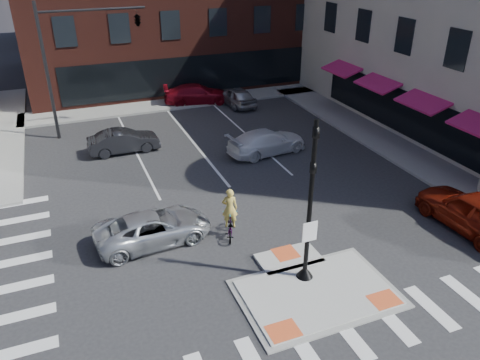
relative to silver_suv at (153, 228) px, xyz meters
name	(u,v)px	position (x,y,z in m)	size (l,w,h in m)	color
ground	(310,285)	(4.50, -4.77, -0.65)	(120.00, 120.00, 0.00)	#28282B
refuge_island	(313,289)	(4.50, -5.03, -0.60)	(5.40, 4.65, 0.13)	gray
sidewalk_e	(384,141)	(15.30, 5.23, -0.57)	(3.00, 24.00, 0.15)	gray
sidewalk_n	(202,100)	(7.50, 17.23, -0.57)	(26.00, 3.00, 0.15)	gray
signal_pole	(309,224)	(4.50, -4.38, 1.71)	(0.60, 0.60, 5.98)	black
mast_arm_signal	(113,30)	(1.03, 13.23, 5.56)	(6.10, 2.24, 8.00)	black
silver_suv	(153,228)	(0.00, 0.00, 0.00)	(2.15, 4.67, 1.30)	silver
red_sedan	(473,212)	(12.57, -4.09, 0.21)	(2.03, 5.04, 1.72)	maroon
white_pickup	(267,142)	(7.98, 6.41, 0.03)	(1.91, 4.70, 1.36)	white
bg_car_dark	(124,141)	(0.42, 9.60, 0.01)	(1.40, 4.01, 1.32)	#27282C
bg_car_silver	(236,96)	(9.50, 15.19, 0.04)	(1.63, 4.06, 1.38)	#A6A8AD
bg_car_red	(197,94)	(7.03, 16.73, 0.07)	(2.00, 4.92, 1.43)	maroon
cyclist	(230,220)	(3.00, -0.76, 0.09)	(1.18, 1.82, 2.18)	#3F3F44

